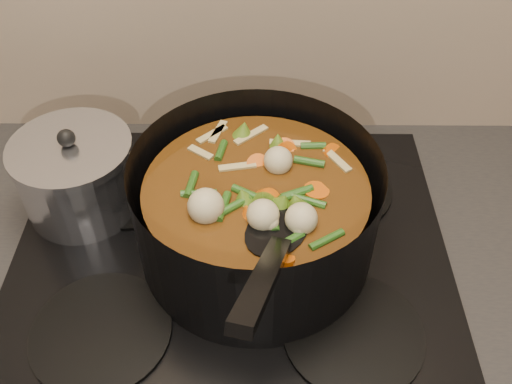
{
  "coord_description": "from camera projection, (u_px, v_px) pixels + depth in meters",
  "views": [
    {
      "loc": [
        0.04,
        1.42,
        1.57
      ],
      "look_at": [
        0.04,
        1.94,
        1.04
      ],
      "focal_mm": 40.0,
      "sensor_mm": 36.0,
      "label": 1
    }
  ],
  "objects": [
    {
      "name": "stovetop",
      "position": [
        231.0,
        257.0,
        0.82
      ],
      "size": [
        0.62,
        0.54,
        0.03
      ],
      "color": "black",
      "rests_on": "counter"
    },
    {
      "name": "stockpot",
      "position": [
        256.0,
        213.0,
        0.77
      ],
      "size": [
        0.43,
        0.5,
        0.24
      ],
      "rotation": [
        0.0,
        0.0,
        -0.42
      ],
      "color": "black",
      "rests_on": "stovetop"
    },
    {
      "name": "saucepan",
      "position": [
        78.0,
        175.0,
        0.84
      ],
      "size": [
        0.18,
        0.18,
        0.14
      ],
      "rotation": [
        0.0,
        0.0,
        0.4
      ],
      "color": "silver",
      "rests_on": "stovetop"
    }
  ]
}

